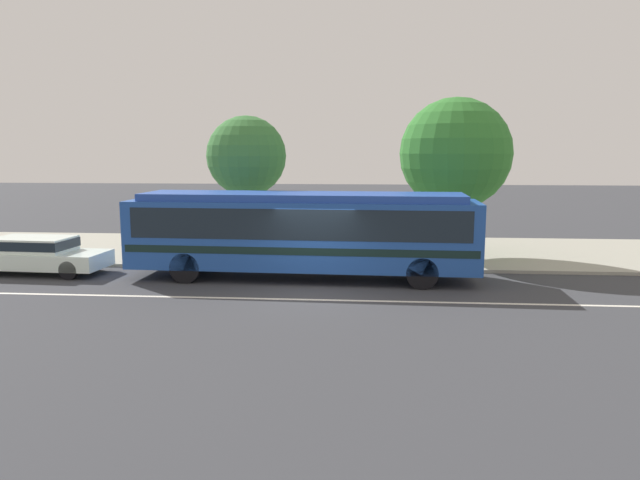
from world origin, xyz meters
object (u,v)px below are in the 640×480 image
Objects in this scene: transit_bus at (303,229)px; pedestrian_waiting_near_sign at (363,238)px; sedan_behind_bus at (37,253)px; bus_stop_sign at (433,222)px; street_tree_near_stop at (247,156)px; street_tree_mid_block at (455,154)px.

pedestrian_waiting_near_sign is (2.02, 2.08, -0.56)m from transit_bus.
sedan_behind_bus is 14.09m from bus_stop_sign.
bus_stop_sign is 7.71m from street_tree_near_stop.
transit_bus is 7.39m from street_tree_mid_block.
pedestrian_waiting_near_sign is 0.31× the size of street_tree_near_stop.
transit_bus is 2.95m from pedestrian_waiting_near_sign.
transit_bus is 2.10× the size of street_tree_near_stop.
transit_bus is 4.93m from bus_stop_sign.
transit_bus is 6.81× the size of pedestrian_waiting_near_sign.
street_tree_near_stop is (-2.63, 3.64, 2.38)m from transit_bus.
sedan_behind_bus is at bearing 179.85° from transit_bus.
street_tree_near_stop is (-4.64, 1.56, 2.95)m from pedestrian_waiting_near_sign.
pedestrian_waiting_near_sign is at bearing -149.24° from street_tree_mid_block.
transit_bus is 5.08m from street_tree_near_stop.
pedestrian_waiting_near_sign is 0.27× the size of street_tree_mid_block.
street_tree_near_stop is (-7.16, 1.69, 2.32)m from bus_stop_sign.
bus_stop_sign reaches higher than pedestrian_waiting_near_sign.
street_tree_mid_block reaches higher than transit_bus.
bus_stop_sign is 3.45m from street_tree_mid_block.
bus_stop_sign is at bearing -13.28° from street_tree_near_stop.
street_tree_mid_block reaches higher than sedan_behind_bus.
transit_bus is at bearing -134.14° from pedestrian_waiting_near_sign.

